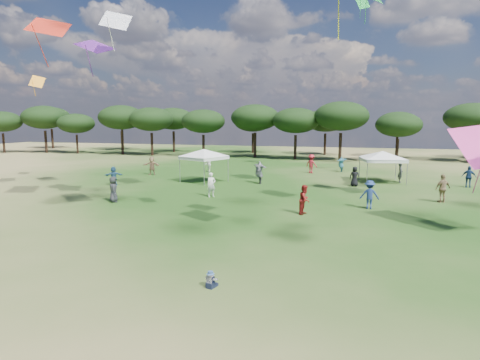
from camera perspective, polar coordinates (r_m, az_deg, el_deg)
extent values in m
plane|color=#234715|center=(11.31, -10.43, -19.10)|extent=(140.00, 140.00, 0.00)
cylinder|color=black|center=(74.74, -30.57, 4.55)|extent=(0.35, 0.35, 3.09)
ellipsoid|color=black|center=(74.65, -30.77, 7.15)|extent=(6.01, 6.01, 3.24)
cylinder|color=black|center=(71.92, -25.89, 4.94)|extent=(0.40, 0.40, 3.51)
ellipsoid|color=black|center=(71.84, -26.09, 8.01)|extent=(6.82, 6.82, 3.68)
cylinder|color=black|center=(68.23, -22.14, 4.76)|extent=(0.33, 0.33, 2.92)
ellipsoid|color=black|center=(68.13, -22.30, 7.46)|extent=(5.67, 5.67, 3.06)
cylinder|color=black|center=(63.89, -16.40, 5.09)|extent=(0.40, 0.40, 3.49)
ellipsoid|color=black|center=(63.80, -16.55, 8.53)|extent=(6.79, 6.79, 3.66)
cylinder|color=black|center=(61.11, -12.40, 5.01)|extent=(0.38, 0.38, 3.32)
ellipsoid|color=black|center=(61.00, -12.52, 8.43)|extent=(6.44, 6.44, 3.47)
cylinder|color=black|center=(57.02, -5.21, 4.85)|extent=(0.36, 0.36, 3.14)
ellipsoid|color=black|center=(56.90, -5.26, 8.32)|extent=(6.11, 6.11, 3.29)
cylinder|color=black|center=(56.39, 2.15, 5.00)|extent=(0.40, 0.40, 3.46)
ellipsoid|color=black|center=(56.28, 2.17, 8.87)|extent=(6.73, 6.73, 3.63)
cylinder|color=black|center=(54.19, 7.87, 4.64)|extent=(0.37, 0.37, 3.21)
ellipsoid|color=black|center=(54.07, 7.95, 8.38)|extent=(6.24, 6.24, 3.36)
cylinder|color=black|center=(53.28, 14.06, 4.59)|extent=(0.41, 0.41, 3.56)
ellipsoid|color=black|center=(53.17, 14.21, 8.80)|extent=(6.91, 6.91, 3.73)
cylinder|color=black|center=(53.93, 21.46, 3.94)|extent=(0.33, 0.33, 2.88)
ellipsoid|color=black|center=(53.80, 21.64, 7.30)|extent=(5.60, 5.60, 3.02)
cylinder|color=black|center=(57.91, 29.89, 3.95)|extent=(0.39, 0.39, 3.44)
ellipsoid|color=black|center=(57.80, 30.17, 7.69)|extent=(6.69, 6.69, 3.60)
cylinder|color=black|center=(82.49, -25.13, 5.36)|extent=(0.41, 0.41, 3.56)
ellipsoid|color=black|center=(82.42, -25.30, 8.07)|extent=(6.92, 6.92, 3.73)
cylinder|color=black|center=(73.55, -16.37, 5.55)|extent=(0.41, 0.41, 3.62)
ellipsoid|color=black|center=(73.48, -16.50, 8.65)|extent=(7.03, 7.03, 3.79)
cylinder|color=black|center=(66.75, -9.39, 5.40)|extent=(0.39, 0.39, 3.37)
ellipsoid|color=black|center=(66.65, -9.47, 8.58)|extent=(6.54, 6.54, 3.53)
cylinder|color=black|center=(64.18, 1.83, 5.27)|extent=(0.36, 0.36, 3.11)
ellipsoid|color=black|center=(64.07, 1.84, 8.33)|extent=(6.05, 6.05, 3.26)
cylinder|color=black|center=(61.72, 11.99, 5.00)|extent=(0.37, 0.37, 3.20)
ellipsoid|color=black|center=(61.61, 12.09, 8.27)|extent=(6.21, 6.21, 3.35)
cylinder|color=black|center=(60.77, 21.39, 4.45)|extent=(0.34, 0.34, 2.99)
ellipsoid|color=black|center=(60.66, 21.56, 7.55)|extent=(5.81, 5.81, 3.13)
cylinder|color=gray|center=(34.07, -8.56, 1.44)|extent=(0.06, 0.06, 2.12)
cylinder|color=gray|center=(31.99, -5.13, 1.04)|extent=(0.06, 0.06, 2.12)
cylinder|color=gray|center=(36.03, -5.14, 1.88)|extent=(0.06, 0.06, 2.12)
cylinder|color=gray|center=(34.07, -1.71, 1.53)|extent=(0.06, 0.06, 2.12)
cube|color=white|center=(33.90, -5.15, 3.18)|extent=(4.02, 4.02, 0.25)
pyramid|color=white|center=(33.84, -5.17, 4.41)|extent=(5.63, 5.63, 0.60)
cylinder|color=gray|center=(34.00, 17.62, 0.98)|extent=(0.06, 0.06, 1.96)
cylinder|color=gray|center=(34.80, 22.66, 0.89)|extent=(0.06, 0.06, 1.96)
cylinder|color=gray|center=(37.04, 16.62, 1.62)|extent=(0.06, 0.06, 1.96)
cylinder|color=gray|center=(37.77, 21.27, 1.52)|extent=(0.06, 0.06, 1.96)
cube|color=white|center=(35.77, 19.62, 2.74)|extent=(3.80, 3.80, 0.25)
pyramid|color=white|center=(35.71, 19.67, 3.90)|extent=(6.59, 6.59, 0.60)
cube|color=black|center=(13.02, -4.21, -14.69)|extent=(0.28, 0.28, 0.18)
cube|color=black|center=(13.20, -4.07, -14.55)|extent=(0.13, 0.22, 0.09)
cube|color=black|center=(13.12, -3.49, -14.69)|extent=(0.13, 0.22, 0.09)
cube|color=white|center=(12.95, -4.21, -13.91)|extent=(0.25, 0.21, 0.23)
cylinder|color=white|center=(13.07, -4.58, -13.70)|extent=(0.13, 0.23, 0.14)
cylinder|color=white|center=(12.92, -3.53, -13.95)|extent=(0.13, 0.23, 0.14)
sphere|color=#E0B293|center=(12.89, -4.22, -13.27)|extent=(0.16, 0.16, 0.16)
cone|color=#4B7DAF|center=(12.87, -4.22, -13.12)|extent=(0.26, 0.26, 0.03)
cylinder|color=#4B7DAF|center=(12.86, -4.23, -12.97)|extent=(0.17, 0.17, 0.07)
imported|color=#29557D|center=(33.74, -17.53, 0.57)|extent=(1.45, 1.14, 1.54)
imported|color=#545459|center=(33.04, 2.75, 1.07)|extent=(1.86, 2.19, 1.85)
imported|color=silver|center=(27.43, -4.10, -0.67)|extent=(0.72, 0.71, 1.67)
imported|color=black|center=(32.95, 15.99, 0.49)|extent=(0.85, 0.63, 1.58)
imported|color=#A81C28|center=(40.18, 10.13, 2.29)|extent=(1.39, 1.17, 1.86)
imported|color=#2E3034|center=(36.29, 21.84, 0.96)|extent=(0.41, 0.61, 1.63)
imported|color=#90744E|center=(28.52, 26.88, -1.07)|extent=(1.15, 0.93, 1.83)
imported|color=#987053|center=(39.35, -12.43, 2.03)|extent=(1.69, 0.68, 1.77)
imported|color=white|center=(40.70, -4.57, 2.28)|extent=(0.86, 0.95, 1.60)
imported|color=#215464|center=(41.81, 14.18, 2.18)|extent=(1.32, 1.93, 1.55)
imported|color=#2C2D30|center=(26.83, -17.58, -1.29)|extent=(0.89, 0.96, 1.65)
imported|color=maroon|center=(22.60, 9.19, -2.77)|extent=(0.80, 0.93, 1.66)
imported|color=navy|center=(35.85, 29.79, 0.40)|extent=(1.07, 0.73, 1.69)
imported|color=navy|center=(24.86, 17.94, -1.99)|extent=(1.12, 0.66, 1.71)
plane|color=orange|center=(37.53, -26.88, 12.39)|extent=(1.39, 1.55, 1.19)
plane|color=#612185|center=(26.47, -19.97, 17.42)|extent=(2.33, 2.09, 1.30)
plane|color=#D23488|center=(21.53, 30.61, 4.11)|extent=(3.01, 2.47, 2.00)
plane|color=red|center=(25.71, -25.53, 19.06)|extent=(3.03, 3.16, 1.53)
plane|color=silver|center=(24.74, -17.23, 20.87)|extent=(2.11, 2.19, 1.45)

